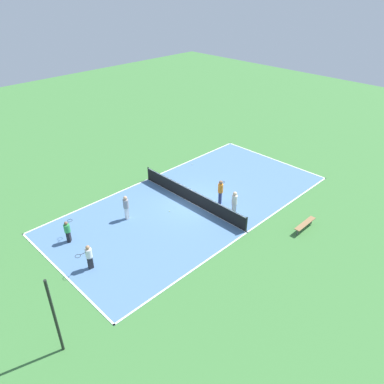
# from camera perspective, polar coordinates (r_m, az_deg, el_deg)

# --- Properties ---
(ground_plane) EXTENTS (80.00, 80.00, 0.00)m
(ground_plane) POSITION_cam_1_polar(r_m,az_deg,el_deg) (26.11, -0.00, -1.70)
(ground_plane) COLOR #3D7538
(court_surface) EXTENTS (9.76, 19.90, 0.02)m
(court_surface) POSITION_cam_1_polar(r_m,az_deg,el_deg) (26.11, -0.00, -1.68)
(court_surface) COLOR #4C729E
(court_surface) RESTS_ON ground_plane
(tennis_net) EXTENTS (9.56, 0.10, 1.09)m
(tennis_net) POSITION_cam_1_polar(r_m,az_deg,el_deg) (25.81, -0.00, -0.62)
(tennis_net) COLOR black
(tennis_net) RESTS_ON court_surface
(bench) EXTENTS (0.36, 1.98, 0.45)m
(bench) POSITION_cam_1_polar(r_m,az_deg,el_deg) (24.41, 16.84, -4.67)
(bench) COLOR olive
(bench) RESTS_ON ground_plane
(player_far_white) EXTENTS (0.50, 0.50, 1.80)m
(player_far_white) POSITION_cam_1_polar(r_m,az_deg,el_deg) (24.40, 6.48, -1.52)
(player_far_white) COLOR white
(player_far_white) RESTS_ON court_surface
(player_center_orange) EXTENTS (0.74, 0.98, 1.80)m
(player_center_orange) POSITION_cam_1_polar(r_m,az_deg,el_deg) (25.58, 4.36, 0.26)
(player_center_orange) COLOR navy
(player_center_orange) RESTS_ON court_surface
(player_baseline_gray) EXTENTS (0.41, 0.41, 1.71)m
(player_baseline_gray) POSITION_cam_1_polar(r_m,az_deg,el_deg) (24.32, -10.02, -2.11)
(player_baseline_gray) COLOR white
(player_baseline_gray) RESTS_ON court_surface
(player_near_white) EXTENTS (0.39, 0.95, 1.53)m
(player_near_white) POSITION_cam_1_polar(r_m,az_deg,el_deg) (20.98, -15.44, -9.32)
(player_near_white) COLOR black
(player_near_white) RESTS_ON court_surface
(player_far_green) EXTENTS (0.88, 0.91, 1.43)m
(player_far_green) POSITION_cam_1_polar(r_m,az_deg,el_deg) (23.30, -18.45, -5.55)
(player_far_green) COLOR black
(player_far_green) RESTS_ON court_surface
(tennis_ball_far_baseline) EXTENTS (0.07, 0.07, 0.07)m
(tennis_ball_far_baseline) POSITION_cam_1_polar(r_m,az_deg,el_deg) (31.30, 0.04, 4.28)
(tennis_ball_far_baseline) COLOR #CCE033
(tennis_ball_far_baseline) RESTS_ON court_surface
(tennis_ball_midcourt) EXTENTS (0.07, 0.07, 0.07)m
(tennis_ball_midcourt) POSITION_cam_1_polar(r_m,az_deg,el_deg) (25.21, -3.48, -2.93)
(tennis_ball_midcourt) COLOR #CCE033
(tennis_ball_midcourt) RESTS_ON court_surface
(fence_post_back_left) EXTENTS (0.12, 0.12, 4.01)m
(fence_post_back_left) POSITION_cam_1_polar(r_m,az_deg,el_deg) (16.79, -20.19, -17.45)
(fence_post_back_left) COLOR black
(fence_post_back_left) RESTS_ON ground_plane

